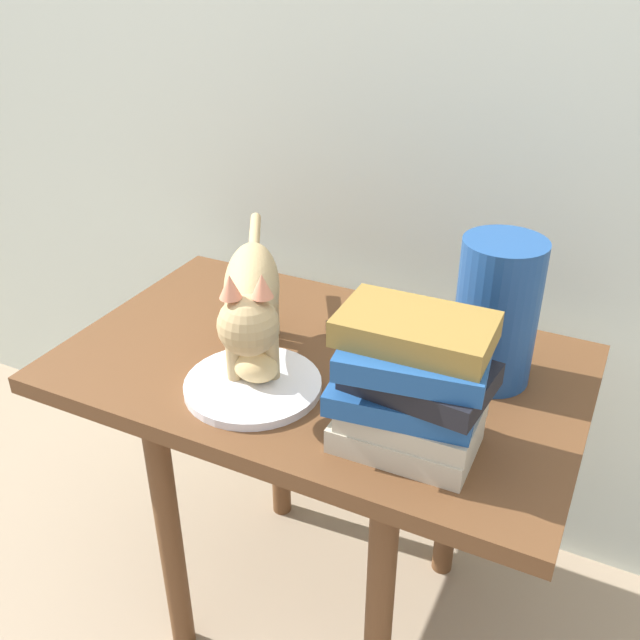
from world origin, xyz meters
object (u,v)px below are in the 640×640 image
Objects in this scene: side_table at (320,403)px; book_stack at (412,385)px; green_vase at (497,312)px; bread_roll at (255,366)px; cat at (251,295)px; tv_remote at (361,339)px; plate at (253,385)px.

book_stack reaches higher than side_table.
bread_roll is at bearing -149.62° from green_vase.
side_table is 2.03× the size of cat.
cat is (-0.03, 0.05, 0.09)m from bread_roll.
green_vase reaches higher than book_stack.
green_vase reaches higher than side_table.
green_vase reaches higher than tv_remote.
tv_remote is at bearing 63.98° from side_table.
book_stack is (0.27, -0.03, 0.06)m from bread_roll.
cat reaches higher than book_stack.
plate is 0.91× the size of green_vase.
side_table is 5.81× the size of tv_remote.
book_stack is at bearing -34.21° from side_table.
side_table is 0.31m from book_stack.
green_vase reaches higher than cat.
book_stack is at bearing -4.44° from plate.
cat is 0.31m from book_stack.
bread_roll is (-0.00, 0.01, 0.03)m from plate.
plate is 0.14m from cat.
plate is 0.40m from green_vase.
bread_roll is (-0.06, -0.11, 0.13)m from side_table.
book_stack reaches higher than tv_remote.
side_table is 3.99× the size of plate.
bread_roll is 0.39m from green_vase.
book_stack reaches higher than bread_roll.
green_vase is at bearing 21.35° from cat.
plate is 0.51× the size of cat.
cat is 0.23m from tv_remote.
book_stack is (0.30, -0.08, -0.03)m from cat.
green_vase is (0.33, 0.20, 0.11)m from plate.
green_vase is (0.27, 0.08, 0.21)m from side_table.
bread_roll is 0.11m from cat.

